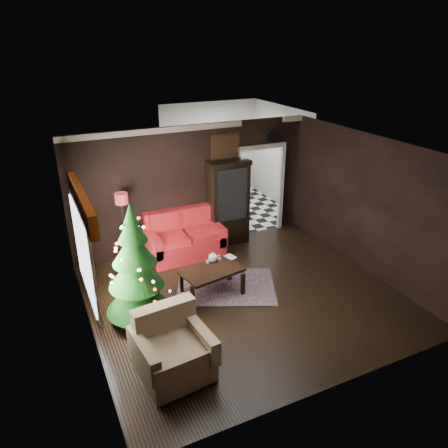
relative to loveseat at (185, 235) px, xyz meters
name	(u,v)px	position (x,y,z in m)	size (l,w,h in m)	color
floor	(244,297)	(0.40, -2.05, -0.50)	(5.50, 5.50, 0.00)	black
ceiling	(248,151)	(0.40, -2.05, 2.30)	(5.50, 5.50, 0.00)	white
wall_back	(193,188)	(0.40, 0.45, 0.90)	(5.50, 5.50, 0.00)	black
wall_front	(339,304)	(0.40, -4.55, 0.90)	(5.50, 5.50, 0.00)	black
wall_left	(83,262)	(-2.35, -2.05, 0.90)	(5.50, 5.50, 0.00)	black
wall_right	(368,205)	(3.15, -2.05, 0.90)	(5.50, 5.50, 0.00)	black
doorway	(259,192)	(2.10, 0.45, 0.55)	(1.10, 0.10, 2.10)	white
left_window	(83,253)	(-2.31, -1.85, 0.95)	(0.05, 1.60, 1.40)	white
valance	(82,202)	(-2.23, -1.85, 1.77)	(0.12, 2.10, 0.35)	#8D3209
kitchen_floor	(232,211)	(2.10, 1.95, -0.50)	(3.00, 3.00, 0.00)	white
kitchen_window	(210,140)	(2.10, 3.40, 1.20)	(0.70, 0.06, 0.70)	white
rug	(226,286)	(0.25, -1.55, -0.49)	(1.87, 1.36, 0.01)	#4D303D
loveseat	(185,235)	(0.00, 0.00, 0.00)	(1.70, 0.90, 1.00)	maroon
curio_cabinet	(228,205)	(1.15, 0.22, 0.45)	(0.90, 0.45, 1.90)	black
floor_lamp	(125,231)	(-1.29, 0.05, 0.33)	(0.28, 0.28, 1.65)	black
christmas_tree	(135,267)	(-1.55, -1.89, 0.55)	(1.10, 1.10, 2.09)	black
armchair	(173,348)	(-1.44, -3.35, -0.04)	(0.99, 0.99, 1.02)	tan
coffee_table	(212,281)	(-0.09, -1.65, -0.24)	(1.11, 0.66, 0.50)	black
teapot	(213,258)	(0.05, -1.38, 0.10)	(0.20, 0.20, 0.19)	white
cup_a	(219,260)	(0.18, -1.40, 0.04)	(0.07, 0.07, 0.06)	silver
cup_b	(208,262)	(-0.06, -1.38, 0.04)	(0.06, 0.06, 0.05)	white
book	(227,254)	(0.36, -1.38, 0.12)	(0.17, 0.02, 0.23)	#876D5F
wall_clock	(272,136)	(2.35, 0.40, 1.88)	(0.32, 0.32, 0.06)	white
painting	(225,147)	(1.15, 0.41, 1.75)	(0.62, 0.05, 0.52)	tan
kitchen_counter	(214,183)	(2.10, 3.15, -0.05)	(1.80, 0.60, 0.90)	silver
kitchen_table	(227,203)	(1.80, 1.65, -0.12)	(0.70, 0.70, 0.75)	brown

